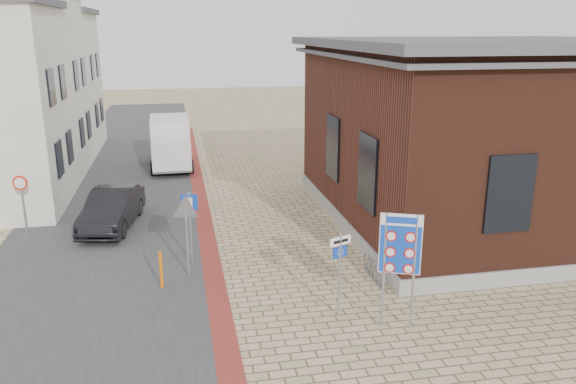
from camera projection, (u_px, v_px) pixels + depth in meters
name	position (u px, v px, depth m)	size (l,w,h in m)	color
ground	(303.00, 325.00, 14.07)	(120.00, 120.00, 0.00)	tan
road_strip	(124.00, 182.00, 27.15)	(7.00, 60.00, 0.02)	#38383A
curb_strip	(202.00, 209.00, 23.10)	(0.60, 40.00, 0.02)	maroon
brick_building	(493.00, 129.00, 21.39)	(13.00, 13.00, 6.80)	gray
townhouse_mid	(6.00, 83.00, 27.67)	(7.40, 6.40, 9.10)	beige
townhouse_far	(35.00, 81.00, 33.43)	(7.40, 6.40, 8.30)	beige
bike_rack	(374.00, 271.00, 16.57)	(0.08, 1.80, 0.60)	slate
sedan	(112.00, 209.00, 20.85)	(1.51, 4.32, 1.42)	black
box_truck	(171.00, 143.00, 29.79)	(2.20, 4.99, 2.59)	slate
border_sign	(400.00, 247.00, 13.41)	(0.95, 0.43, 2.96)	gray
essen_sign	(340.00, 261.00, 14.12)	(0.59, 0.26, 2.31)	gray
parking_sign	(190.00, 216.00, 17.38)	(0.51, 0.11, 2.33)	gray
yield_sign	(186.00, 216.00, 16.32)	(0.87, 0.22, 2.47)	gray
speed_sign	(22.00, 196.00, 19.62)	(0.53, 0.14, 2.27)	gray
bollard	(161.00, 270.00, 15.89)	(0.10, 0.10, 1.13)	orange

